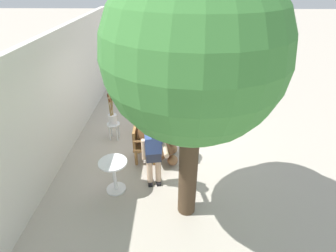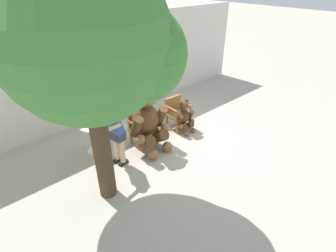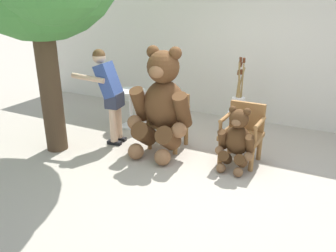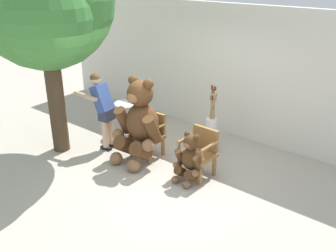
{
  "view_description": "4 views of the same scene",
  "coord_description": "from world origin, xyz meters",
  "px_view_note": "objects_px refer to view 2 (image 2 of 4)",
  "views": [
    {
      "loc": [
        -5.66,
        -0.27,
        3.88
      ],
      "look_at": [
        -0.17,
        -0.15,
        0.66
      ],
      "focal_mm": 28.0,
      "sensor_mm": 36.0,
      "label": 1
    },
    {
      "loc": [
        -3.8,
        -4.14,
        3.77
      ],
      "look_at": [
        -0.22,
        -0.12,
        0.58
      ],
      "focal_mm": 28.0,
      "sensor_mm": 36.0,
      "label": 2
    },
    {
      "loc": [
        1.7,
        -4.04,
        2.19
      ],
      "look_at": [
        -0.36,
        -0.09,
        0.55
      ],
      "focal_mm": 35.0,
      "sensor_mm": 36.0,
      "label": 3
    },
    {
      "loc": [
        3.92,
        -4.49,
        3.48
      ],
      "look_at": [
        0.13,
        0.13,
        0.92
      ],
      "focal_mm": 40.0,
      "sensor_mm": 36.0,
      "label": 4
    }
  ],
  "objects_px": {
    "teddy_bear_large": "(148,119)",
    "person_visitor": "(114,129)",
    "teddy_bear_small": "(184,116)",
    "brush_bucket": "(147,98)",
    "patio_tree": "(95,44)",
    "white_stool": "(148,108)",
    "wooden_chair_left": "(141,127)",
    "wooden_chair_right": "(177,112)",
    "round_side_table": "(93,135)"
  },
  "relations": [
    {
      "from": "teddy_bear_large",
      "to": "person_visitor",
      "type": "bearing_deg",
      "value": -176.32
    },
    {
      "from": "teddy_bear_small",
      "to": "brush_bucket",
      "type": "relative_size",
      "value": 0.95
    },
    {
      "from": "patio_tree",
      "to": "white_stool",
      "type": "bearing_deg",
      "value": 39.48
    },
    {
      "from": "brush_bucket",
      "to": "wooden_chair_left",
      "type": "bearing_deg",
      "value": -134.91
    },
    {
      "from": "wooden_chair_right",
      "to": "brush_bucket",
      "type": "height_order",
      "value": "brush_bucket"
    },
    {
      "from": "patio_tree",
      "to": "wooden_chair_right",
      "type": "bearing_deg",
      "value": 21.36
    },
    {
      "from": "wooden_chair_left",
      "to": "teddy_bear_small",
      "type": "distance_m",
      "value": 1.24
    },
    {
      "from": "person_visitor",
      "to": "patio_tree",
      "type": "bearing_deg",
      "value": -125.79
    },
    {
      "from": "teddy_bear_large",
      "to": "brush_bucket",
      "type": "distance_m",
      "value": 1.44
    },
    {
      "from": "wooden_chair_right",
      "to": "white_stool",
      "type": "height_order",
      "value": "wooden_chair_right"
    },
    {
      "from": "wooden_chair_left",
      "to": "wooden_chair_right",
      "type": "xyz_separation_m",
      "value": [
        1.2,
        -0.0,
        0.0
      ]
    },
    {
      "from": "teddy_bear_large",
      "to": "white_stool",
      "type": "bearing_deg",
      "value": 52.78
    },
    {
      "from": "teddy_bear_small",
      "to": "patio_tree",
      "type": "distance_m",
      "value": 3.68
    },
    {
      "from": "person_visitor",
      "to": "patio_tree",
      "type": "height_order",
      "value": "patio_tree"
    },
    {
      "from": "wooden_chair_left",
      "to": "round_side_table",
      "type": "bearing_deg",
      "value": 156.45
    },
    {
      "from": "teddy_bear_small",
      "to": "round_side_table",
      "type": "bearing_deg",
      "value": 161.59
    },
    {
      "from": "wooden_chair_left",
      "to": "patio_tree",
      "type": "relative_size",
      "value": 0.2
    },
    {
      "from": "round_side_table",
      "to": "patio_tree",
      "type": "distance_m",
      "value": 2.89
    },
    {
      "from": "teddy_bear_small",
      "to": "person_visitor",
      "type": "bearing_deg",
      "value": -178.92
    },
    {
      "from": "person_visitor",
      "to": "round_side_table",
      "type": "distance_m",
      "value": 0.93
    },
    {
      "from": "person_visitor",
      "to": "patio_tree",
      "type": "relative_size",
      "value": 0.37
    },
    {
      "from": "teddy_bear_large",
      "to": "brush_bucket",
      "type": "xyz_separation_m",
      "value": [
        0.87,
        1.14,
        -0.13
      ]
    },
    {
      "from": "brush_bucket",
      "to": "person_visitor",
      "type": "bearing_deg",
      "value": -146.33
    },
    {
      "from": "brush_bucket",
      "to": "patio_tree",
      "type": "distance_m",
      "value": 3.72
    },
    {
      "from": "white_stool",
      "to": "round_side_table",
      "type": "bearing_deg",
      "value": -168.03
    },
    {
      "from": "wooden_chair_left",
      "to": "patio_tree",
      "type": "distance_m",
      "value": 3.0
    },
    {
      "from": "teddy_bear_small",
      "to": "teddy_bear_large",
      "type": "bearing_deg",
      "value": 179.04
    },
    {
      "from": "brush_bucket",
      "to": "patio_tree",
      "type": "bearing_deg",
      "value": -140.49
    },
    {
      "from": "teddy_bear_small",
      "to": "round_side_table",
      "type": "height_order",
      "value": "teddy_bear_small"
    },
    {
      "from": "teddy_bear_large",
      "to": "brush_bucket",
      "type": "relative_size",
      "value": 1.74
    },
    {
      "from": "wooden_chair_right",
      "to": "teddy_bear_small",
      "type": "xyz_separation_m",
      "value": [
        -0.0,
        -0.29,
        -0.02
      ]
    },
    {
      "from": "teddy_bear_large",
      "to": "round_side_table",
      "type": "height_order",
      "value": "teddy_bear_large"
    },
    {
      "from": "teddy_bear_small",
      "to": "wooden_chair_left",
      "type": "bearing_deg",
      "value": 166.41
    },
    {
      "from": "wooden_chair_left",
      "to": "wooden_chair_right",
      "type": "bearing_deg",
      "value": -0.0
    },
    {
      "from": "white_stool",
      "to": "brush_bucket",
      "type": "relative_size",
      "value": 0.49
    },
    {
      "from": "white_stool",
      "to": "round_side_table",
      "type": "distance_m",
      "value": 1.98
    },
    {
      "from": "wooden_chair_right",
      "to": "person_visitor",
      "type": "bearing_deg",
      "value": -171.22
    },
    {
      "from": "wooden_chair_right",
      "to": "round_side_table",
      "type": "bearing_deg",
      "value": 168.46
    },
    {
      "from": "teddy_bear_large",
      "to": "wooden_chair_right",
      "type": "bearing_deg",
      "value": 12.68
    },
    {
      "from": "wooden_chair_right",
      "to": "wooden_chair_left",
      "type": "bearing_deg",
      "value": 180.0
    },
    {
      "from": "wooden_chair_left",
      "to": "patio_tree",
      "type": "xyz_separation_m",
      "value": [
        -1.45,
        -1.04,
        2.42
      ]
    },
    {
      "from": "wooden_chair_right",
      "to": "brush_bucket",
      "type": "bearing_deg",
      "value": 110.94
    },
    {
      "from": "person_visitor",
      "to": "wooden_chair_right",
      "type": "bearing_deg",
      "value": 8.78
    },
    {
      "from": "person_visitor",
      "to": "patio_tree",
      "type": "distance_m",
      "value": 2.15
    },
    {
      "from": "teddy_bear_small",
      "to": "white_stool",
      "type": "relative_size",
      "value": 1.96
    },
    {
      "from": "wooden_chair_left",
      "to": "teddy_bear_large",
      "type": "xyz_separation_m",
      "value": [
        0.0,
        -0.27,
        0.34
      ]
    },
    {
      "from": "white_stool",
      "to": "wooden_chair_left",
      "type": "bearing_deg",
      "value": -134.96
    },
    {
      "from": "wooden_chair_right",
      "to": "white_stool",
      "type": "distance_m",
      "value": 0.94
    },
    {
      "from": "white_stool",
      "to": "wooden_chair_right",
      "type": "bearing_deg",
      "value": -69.05
    },
    {
      "from": "wooden_chair_right",
      "to": "teddy_bear_small",
      "type": "bearing_deg",
      "value": -90.68
    }
  ]
}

